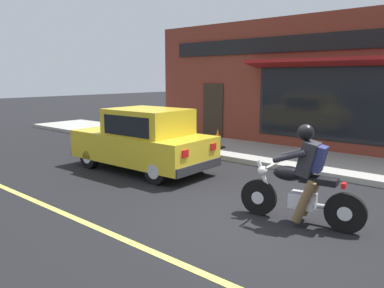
{
  "coord_description": "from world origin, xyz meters",
  "views": [
    {
      "loc": [
        -5.04,
        -3.14,
        2.34
      ],
      "look_at": [
        0.83,
        1.88,
        0.95
      ],
      "focal_mm": 35.0,
      "sensor_mm": 36.0,
      "label": 1
    }
  ],
  "objects": [
    {
      "name": "storefront_building",
      "position": [
        6.24,
        2.21,
        2.11
      ],
      "size": [
        1.25,
        10.98,
        4.2
      ],
      "color": "maroon",
      "rests_on": "ground"
    },
    {
      "name": "car_hatchback",
      "position": [
        1.19,
        3.81,
        0.77
      ],
      "size": [
        1.75,
        3.83,
        1.57
      ],
      "color": "black",
      "rests_on": "ground"
    },
    {
      "name": "lane_stripe",
      "position": [
        -1.8,
        3.0,
        0.0
      ],
      "size": [
        0.12,
        19.8,
        0.01
      ],
      "primitive_type": "cube",
      "color": "#D1C64C",
      "rests_on": "ground"
    },
    {
      "name": "sidewalk_curb",
      "position": [
        4.71,
        3.0,
        0.07
      ],
      "size": [
        2.6,
        22.0,
        0.14
      ],
      "primitive_type": "cube",
      "color": "#9E9B93",
      "rests_on": "ground"
    },
    {
      "name": "motorcycle_with_rider",
      "position": [
        0.47,
        -0.73,
        0.68
      ],
      "size": [
        0.64,
        2.01,
        1.62
      ],
      "color": "black",
      "rests_on": "ground"
    },
    {
      "name": "traffic_cone",
      "position": [
        4.25,
        3.76,
        0.43
      ],
      "size": [
        0.36,
        0.36,
        0.6
      ],
      "color": "black",
      "rests_on": "sidewalk_curb"
    },
    {
      "name": "ground_plane",
      "position": [
        0.0,
        0.0,
        0.0
      ],
      "size": [
        80.0,
        80.0,
        0.0
      ],
      "primitive_type": "plane",
      "color": "black"
    }
  ]
}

